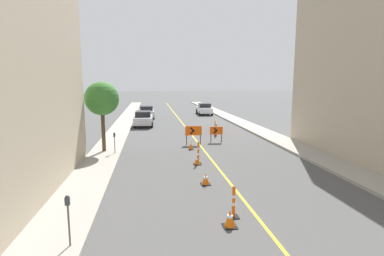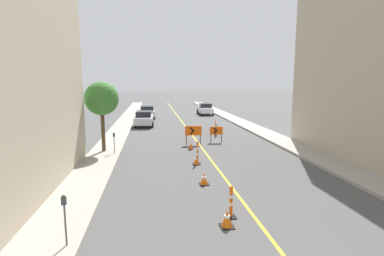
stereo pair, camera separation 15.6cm
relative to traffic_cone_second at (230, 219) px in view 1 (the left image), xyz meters
name	(u,v)px [view 1 (the left image)]	position (x,y,z in m)	size (l,w,h in m)	color
lane_stripe	(182,123)	(1.12, 24.78, -0.27)	(0.12, 65.01, 0.01)	gold
sidewalk_left	(124,123)	(-5.37, 24.78, -0.19)	(2.01, 65.01, 0.16)	#9E998E
sidewalk_right	(237,121)	(7.61, 24.78, -0.19)	(2.01, 65.01, 0.16)	#9E998E
traffic_cone_second	(230,219)	(0.00, 0.00, 0.00)	(0.45, 0.45, 0.56)	black
traffic_cone_third	(206,179)	(-0.04, 4.04, -0.02)	(0.43, 0.43, 0.53)	black
traffic_cone_fourth	(197,160)	(0.10, 7.37, -0.03)	(0.42, 0.42, 0.50)	black
traffic_cone_fifth	(191,145)	(0.28, 11.18, 0.04)	(0.34, 0.34, 0.65)	black
delineator_post_front	(234,204)	(0.30, 0.64, 0.21)	(0.36, 0.36, 1.13)	black
delineator_post_rear	(198,154)	(0.20, 7.57, 0.29)	(0.33, 0.33, 1.29)	black
arrow_barricade_primary	(193,131)	(0.68, 12.78, 0.71)	(1.22, 0.14, 1.39)	#EF560C
arrow_barricade_secondary	(216,131)	(2.55, 13.42, 0.57)	(0.98, 0.14, 1.20)	#EF560C
safety_mesh_fence	(216,126)	(3.54, 18.15, 0.25)	(0.97, 4.86, 1.05)	#EF560C
parked_car_curb_near	(143,119)	(-3.17, 22.73, 0.52)	(1.98, 4.37, 1.59)	#B7B7BC
parked_car_curb_mid	(146,112)	(-2.92, 29.50, 0.52)	(1.94, 4.33, 1.59)	#B7B7BC
parked_car_curb_far	(204,109)	(5.18, 32.95, 0.52)	(1.95, 4.35, 1.59)	silver
parking_meter_near_curb	(68,211)	(-4.72, -0.74, 0.90)	(0.12, 0.11, 1.45)	#4C4C51
parking_meter_far_curb	(114,139)	(-4.72, 10.20, 0.81)	(0.12, 0.11, 1.31)	#4C4C51
street_tree_left_near	(102,99)	(-5.47, 10.84, 3.26)	(2.14, 2.14, 4.48)	#4C3823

